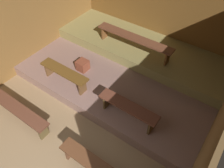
{
  "coord_description": "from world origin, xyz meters",
  "views": [
    {
      "loc": [
        2.45,
        -0.57,
        4.57
      ],
      "look_at": [
        0.16,
        2.63,
        0.49
      ],
      "focal_mm": 35.79,
      "sensor_mm": 36.0,
      "label": 1
    }
  ],
  "objects": [
    {
      "name": "ground",
      "position": [
        0.0,
        2.64,
        -0.04
      ],
      "size": [
        6.1,
        6.07,
        0.08
      ],
      "primitive_type": "cube",
      "color": "#8D704E"
    },
    {
      "name": "wall_back",
      "position": [
        0.0,
        5.3,
        1.35
      ],
      "size": [
        6.1,
        0.06,
        2.7
      ],
      "primitive_type": "cube",
      "color": "brown",
      "rests_on": "ground"
    },
    {
      "name": "wall_left",
      "position": [
        -2.68,
        2.64,
        1.35
      ],
      "size": [
        0.06,
        6.07,
        2.7
      ],
      "primitive_type": "cube",
      "color": "brown",
      "rests_on": "ground"
    },
    {
      "name": "platform_lower",
      "position": [
        0.0,
        3.49,
        0.15
      ],
      "size": [
        5.3,
        3.57,
        0.29
      ],
      "primitive_type": "cube",
      "color": "#83635A",
      "rests_on": "ground"
    },
    {
      "name": "platform_middle",
      "position": [
        0.0,
        4.42,
        0.44
      ],
      "size": [
        5.3,
        1.7,
        0.29
      ],
      "primitive_type": "cube",
      "color": "olive",
      "rests_on": "platform_lower"
    },
    {
      "name": "bench_floor_left",
      "position": [
        -1.26,
        0.75,
        0.36
      ],
      "size": [
        1.94,
        0.3,
        0.44
      ],
      "color": "#573021",
      "rests_on": "ground"
    },
    {
      "name": "bench_lower_left",
      "position": [
        -0.98,
        2.12,
        0.65
      ],
      "size": [
        1.43,
        0.3,
        0.44
      ],
      "color": "brown",
      "rests_on": "platform_lower"
    },
    {
      "name": "bench_lower_right",
      "position": [
        0.98,
        2.12,
        0.65
      ],
      "size": [
        1.43,
        0.3,
        0.44
      ],
      "color": "brown",
      "rests_on": "platform_lower"
    },
    {
      "name": "bench_middle_center",
      "position": [
        -0.08,
        4.06,
        0.96
      ],
      "size": [
        2.33,
        0.3,
        0.44
      ],
      "color": "brown",
      "rests_on": "platform_middle"
    },
    {
      "name": "wooden_crate_lower",
      "position": [
        -0.96,
        2.79,
        0.44
      ],
      "size": [
        0.3,
        0.3,
        0.3
      ],
      "primitive_type": "cube",
      "color": "brown",
      "rests_on": "platform_lower"
    }
  ]
}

